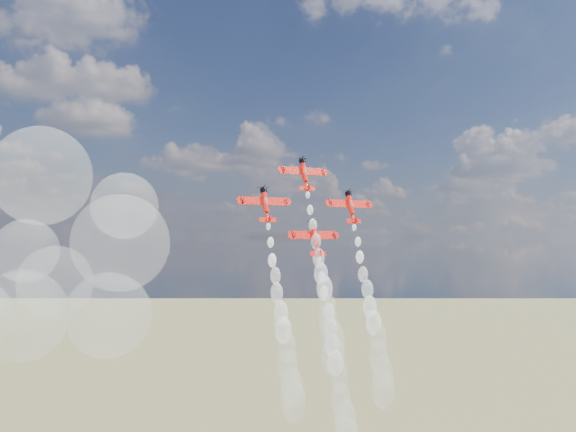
% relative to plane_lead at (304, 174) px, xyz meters
% --- Properties ---
extents(plane_lead, '(12.38, 5.18, 8.58)m').
position_rel_plane_lead_xyz_m(plane_lead, '(0.00, 0.00, 0.00)').
color(plane_lead, red).
rests_on(plane_lead, ground).
extents(plane_left, '(12.38, 5.18, 8.58)m').
position_rel_plane_lead_xyz_m(plane_left, '(-12.14, -2.63, -8.08)').
color(plane_left, red).
rests_on(plane_left, ground).
extents(plane_right, '(12.38, 5.18, 8.58)m').
position_rel_plane_lead_xyz_m(plane_right, '(12.14, -2.63, -8.08)').
color(plane_right, red).
rests_on(plane_right, ground).
extents(plane_slot, '(12.38, 5.18, 8.58)m').
position_rel_plane_lead_xyz_m(plane_slot, '(0.00, -5.26, -16.16)').
color(plane_slot, red).
rests_on(plane_slot, ground).
extents(smoke_trail_lead, '(5.55, 15.37, 40.73)m').
position_rel_plane_lead_xyz_m(smoke_trail_lead, '(-0.09, -11.63, -35.45)').
color(smoke_trail_lead, white).
rests_on(smoke_trail_lead, plane_lead).
extents(smoke_trail_left, '(5.36, 14.97, 41.11)m').
position_rel_plane_lead_xyz_m(smoke_trail_left, '(-12.09, -14.09, -43.72)').
color(smoke_trail_left, white).
rests_on(smoke_trail_left, plane_left).
extents(smoke_trail_right, '(5.21, 14.94, 41.23)m').
position_rel_plane_lead_xyz_m(smoke_trail_right, '(12.12, -14.16, -43.63)').
color(smoke_trail_right, white).
rests_on(smoke_trail_right, plane_right).
extents(smoke_trail_slot, '(5.21, 15.16, 41.93)m').
position_rel_plane_lead_xyz_m(smoke_trail_slot, '(-0.07, -16.74, -51.95)').
color(smoke_trail_slot, white).
rests_on(smoke_trail_slot, plane_slot).
extents(drifted_smoke_cloud, '(66.06, 37.39, 61.99)m').
position_rel_plane_lead_xyz_m(drifted_smoke_cloud, '(-66.51, 3.66, -19.39)').
color(drifted_smoke_cloud, white).
rests_on(drifted_smoke_cloud, ground).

